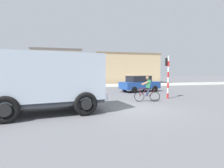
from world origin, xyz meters
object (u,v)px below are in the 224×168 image
at_px(truck_foreground, 47,79).
at_px(car_red_near, 139,84).
at_px(pedestrian_near_kerb, 92,83).
at_px(traffic_light_pole, 168,71).
at_px(cyclist, 147,89).

height_order(truck_foreground, car_red_near, truck_foreground).
relative_size(truck_foreground, pedestrian_near_kerb, 3.53).
height_order(car_red_near, pedestrian_near_kerb, pedestrian_near_kerb).
bearing_deg(truck_foreground, car_red_near, 42.69).
height_order(traffic_light_pole, car_red_near, traffic_light_pole).
xyz_separation_m(truck_foreground, cyclist, (6.15, 1.74, -0.80)).
relative_size(cyclist, traffic_light_pole, 0.54).
relative_size(truck_foreground, traffic_light_pole, 1.79).
bearing_deg(cyclist, pedestrian_near_kerb, 114.60).
height_order(cyclist, traffic_light_pole, traffic_light_pole).
relative_size(truck_foreground, car_red_near, 1.34).
distance_m(truck_foreground, traffic_light_pole, 8.69).
xyz_separation_m(traffic_light_pole, pedestrian_near_kerb, (-5.04, 5.46, -1.22)).
xyz_separation_m(traffic_light_pole, car_red_near, (-0.30, 4.64, -1.25)).
height_order(traffic_light_pole, pedestrian_near_kerb, traffic_light_pole).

